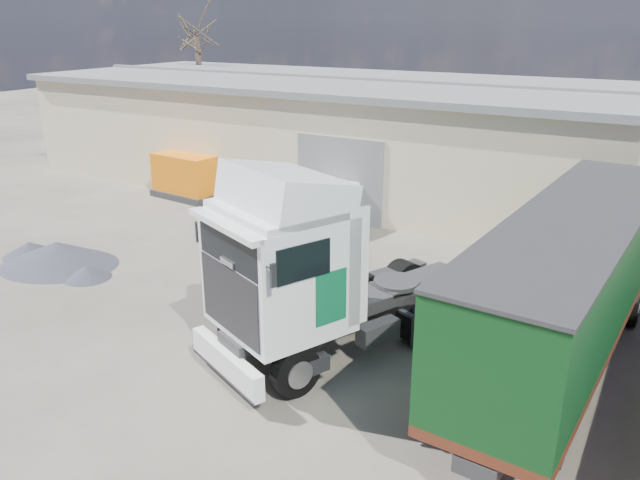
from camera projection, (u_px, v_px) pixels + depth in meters
The scene contains 8 objects.
ground at pixel (231, 326), 17.57m from camera, with size 120.00×120.00×0.00m, color #282520.
warehouse at pixel (328, 130), 32.53m from camera, with size 30.60×12.60×5.42m.
bare_tree at pixel (196, 22), 39.73m from camera, with size 4.00×4.00×9.60m.
tractor_unit at pixel (313, 277), 15.37m from camera, with size 5.60×8.00×5.12m.
box_trailer at pixel (572, 274), 14.85m from camera, with size 3.30×12.15×3.99m.
panel_van at pixel (334, 202), 26.04m from camera, with size 2.77×4.75×1.82m.
orange_skip at pixel (189, 178), 29.96m from camera, with size 3.54×2.40×2.10m.
gravel_heap at pixel (56, 254), 21.77m from camera, with size 5.75×5.40×0.87m.
Camera 1 is at (10.13, -12.30, 8.20)m, focal length 35.00 mm.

